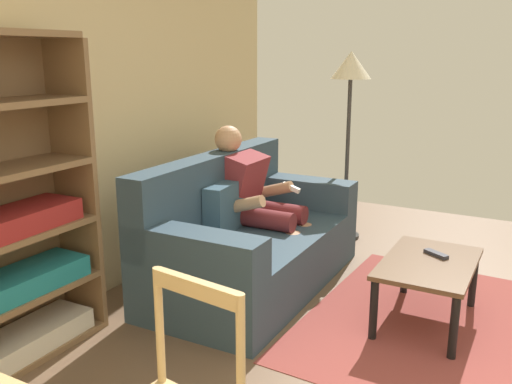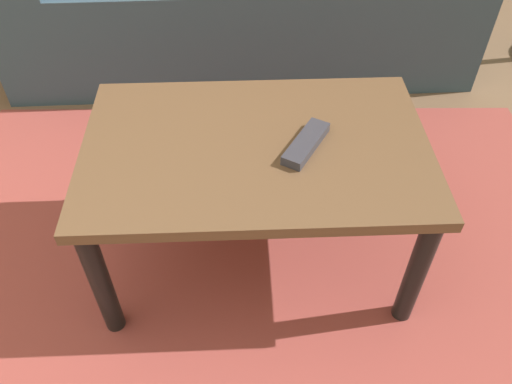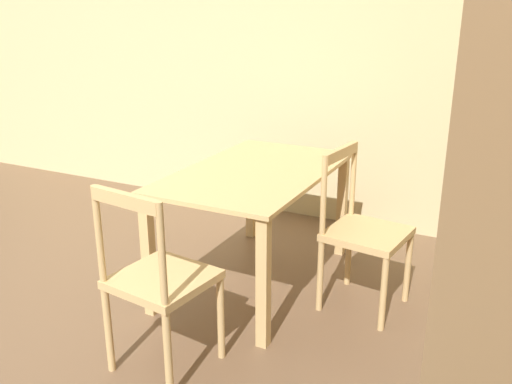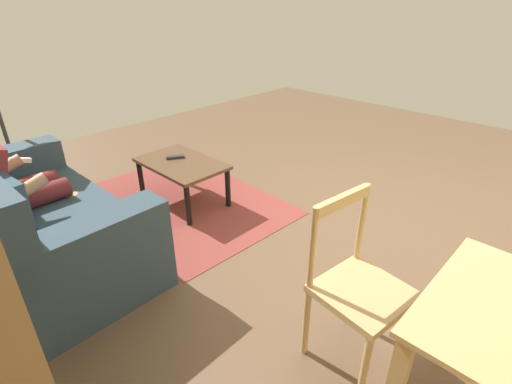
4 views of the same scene
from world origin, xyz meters
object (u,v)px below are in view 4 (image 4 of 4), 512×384
Objects in this scene: tv_remote at (175,157)px; dining_chair_facing_couch at (358,289)px; coffee_table at (182,168)px; person_lounging at (6,185)px; couch at (34,224)px.

dining_chair_facing_couch is (-2.23, 0.45, 0.04)m from tv_remote.
tv_remote is (0.12, -0.02, 0.07)m from coffee_table.
dining_chair_facing_couch is (-2.31, -0.93, -0.13)m from person_lounging.
coffee_table is at bearing 22.79° from tv_remote.
dining_chair_facing_couch is at bearing 168.44° from coffee_table.
couch is 1.99× the size of dining_chair_facing_couch.
coffee_table is at bearing -89.01° from couch.
person_lounging reaches higher than couch.
couch is 2.27m from dining_chair_facing_couch.
dining_chair_facing_couch is at bearing -158.01° from person_lounging.
dining_chair_facing_couch is (-2.09, -0.88, 0.13)m from couch.
couch is at bearing -52.58° from tv_remote.
person_lounging is 1.39m from tv_remote.
dining_chair_facing_couch reaches higher than coffee_table.
tv_remote is (-0.08, -1.38, -0.17)m from person_lounging.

